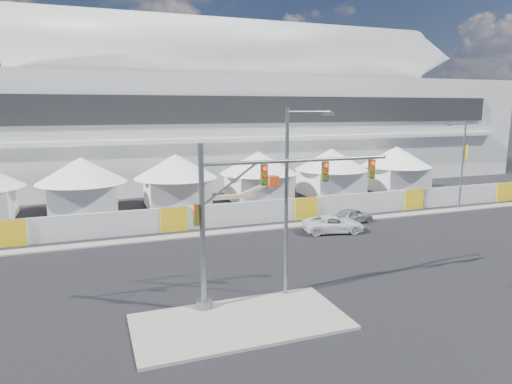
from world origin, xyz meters
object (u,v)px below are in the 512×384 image
object	(u,v)px
sedan_silver	(353,216)
streetlight_median	(291,190)
pickup_curb	(334,224)
lot_car_b	(450,193)
traffic_mast	(243,216)
streetlight_curb	(461,159)
boom_lift	(229,209)

from	to	relation	value
sedan_silver	streetlight_median	world-z (taller)	streetlight_median
sedan_silver	pickup_curb	xyz separation A→B (m)	(-3.04, -2.01, -0.00)
lot_car_b	streetlight_median	bearing A→B (deg)	113.98
traffic_mast	streetlight_curb	world-z (taller)	streetlight_curb
sedan_silver	streetlight_median	bearing A→B (deg)	120.50
streetlight_median	pickup_curb	bearing A→B (deg)	50.23
streetlight_median	traffic_mast	bearing A→B (deg)	-174.49
lot_car_b	traffic_mast	distance (m)	35.52
sedan_silver	lot_car_b	size ratio (longest dim) A/B	1.01
sedan_silver	streetlight_median	distance (m)	17.77
sedan_silver	boom_lift	bearing A→B (deg)	46.49
traffic_mast	streetlight_curb	xyz separation A→B (m)	(27.01, 13.56, 0.36)
pickup_curb	streetlight_curb	xyz separation A→B (m)	(15.66, 2.93, 4.38)
streetlight_curb	lot_car_b	bearing A→B (deg)	53.75
streetlight_median	sedan_silver	bearing A→B (deg)	46.70
boom_lift	lot_car_b	bearing A→B (deg)	-1.15
streetlight_median	streetlight_curb	bearing A→B (deg)	28.71
lot_car_b	boom_lift	size ratio (longest dim) A/B	0.54
sedan_silver	boom_lift	distance (m)	11.02
sedan_silver	lot_car_b	world-z (taller)	sedan_silver
lot_car_b	boom_lift	world-z (taller)	boom_lift
pickup_curb	streetlight_curb	world-z (taller)	streetlight_curb
traffic_mast	streetlight_median	bearing A→B (deg)	5.51
pickup_curb	lot_car_b	bearing A→B (deg)	-56.74
sedan_silver	streetlight_curb	bearing A→B (deg)	-102.03
sedan_silver	boom_lift	size ratio (longest dim) A/B	0.55
sedan_silver	traffic_mast	xyz separation A→B (m)	(-14.39, -12.64, 4.01)
streetlight_curb	boom_lift	xyz separation A→B (m)	(-22.41, 4.14, -4.05)
pickup_curb	streetlight_median	distance (m)	14.43
pickup_curb	boom_lift	size ratio (longest dim) A/B	0.66
sedan_silver	streetlight_curb	xyz separation A→B (m)	(12.62, 0.92, 4.38)
pickup_curb	boom_lift	xyz separation A→B (m)	(-6.75, 7.07, 0.33)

